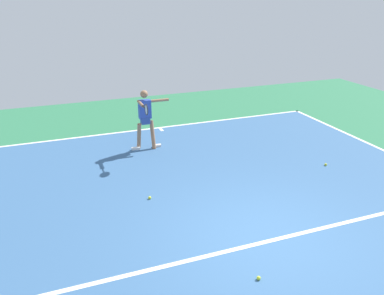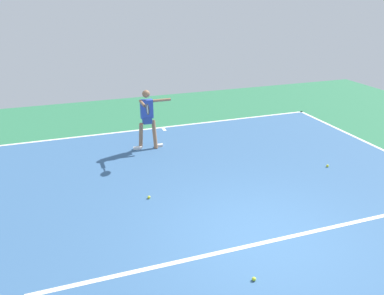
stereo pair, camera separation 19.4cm
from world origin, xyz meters
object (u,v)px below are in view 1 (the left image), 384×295
(tennis_ball_far_corner, at_px, (259,278))
(tennis_player, at_px, (146,116))
(tennis_ball_by_sideline, at_px, (326,165))
(tennis_ball_near_service_line, at_px, (150,198))

(tennis_ball_far_corner, bearing_deg, tennis_player, -88.17)
(tennis_player, relative_size, tennis_ball_by_sideline, 26.14)
(tennis_ball_far_corner, relative_size, tennis_ball_by_sideline, 1.00)
(tennis_player, height_order, tennis_ball_far_corner, tennis_player)
(tennis_ball_near_service_line, bearing_deg, tennis_ball_far_corner, 106.16)
(tennis_player, height_order, tennis_ball_near_service_line, tennis_player)
(tennis_ball_far_corner, xyz_separation_m, tennis_ball_by_sideline, (-3.85, -3.24, 0.00))
(tennis_player, height_order, tennis_ball_by_sideline, tennis_player)
(tennis_ball_far_corner, distance_m, tennis_ball_near_service_line, 3.29)
(tennis_ball_by_sideline, relative_size, tennis_ball_near_service_line, 1.00)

